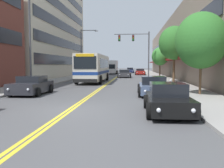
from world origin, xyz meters
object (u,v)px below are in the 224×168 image
Objects in this scene: car_red_parked_right_far at (140,72)px; street_tree_right_far at (160,56)px; city_bus at (94,67)px; street_lamp_left_far at (84,49)px; car_charcoal_parked_left_mid at (32,86)px; fire_hydrant at (171,84)px; street_tree_right_mid at (174,43)px; car_navy_moving_lead at (130,70)px; traffic_signal_mast at (137,46)px; box_truck at (112,67)px; car_black_parked_right_foreground at (168,100)px; street_lamp_left_near at (34,22)px; street_tree_right_near at (201,41)px; car_dark_grey_moving_second at (124,74)px; car_slate_blue_parked_right_mid at (153,86)px.

car_red_parked_right_far is 13.82m from street_tree_right_far.
city_bus is 1.49× the size of street_lamp_left_far.
fire_hydrant is (10.23, 3.45, -0.10)m from car_charcoal_parked_left_mid.
car_red_parked_right_far is 0.71× the size of street_tree_right_mid.
traffic_signal_mast reaches higher than car_navy_moving_lead.
box_truck is at bearing 82.44° from street_lamp_left_far.
car_black_parked_right_foreground is 0.45× the size of street_lamp_left_near.
street_lamp_left_near is at bearing 169.61° from street_tree_right_near.
car_navy_moving_lead is (3.91, 36.55, -1.20)m from city_bus.
car_dark_grey_moving_second is 25.92m from street_tree_right_near.
city_bus is 13.58m from car_charcoal_parked_left_mid.
traffic_signal_mast is 21.74m from street_tree_right_near.
city_bus is 1.76× the size of street_tree_right_mid.
street_tree_right_far is at bearing 60.23° from street_lamp_left_near.
city_bus is 14.22× the size of fire_hydrant.
box_truck is 1.10× the size of street_tree_right_mid.
traffic_signal_mast is at bearing 97.83° from fire_hydrant.
car_charcoal_parked_left_mid is 1.02× the size of car_black_parked_right_foreground.
car_black_parked_right_foreground is 42.93m from car_red_parked_right_far.
street_tree_right_mid reaches higher than car_red_parked_right_far.
car_charcoal_parked_left_mid is at bearing -133.92° from street_tree_right_mid.
fire_hydrant is at bearing -85.12° from car_navy_moving_lead.
city_bus is 14.41m from car_slate_blue_parked_right_mid.
traffic_signal_mast is at bearing 92.26° from car_slate_blue_parked_right_mid.
car_navy_moving_lead is at bearing 88.62° from car_dark_grey_moving_second.
fire_hydrant is (4.56, -21.63, -0.09)m from car_dark_grey_moving_second.
street_lamp_left_near is (-9.41, 8.56, 4.91)m from car_black_parked_right_foreground.
street_tree_right_mid is 11.23m from street_tree_right_far.
car_dark_grey_moving_second is at bearing -77.64° from box_truck.
street_lamp_left_far is (-6.27, -3.32, 3.99)m from car_dark_grey_moving_second.
street_lamp_left_near is at bearing -90.27° from street_lamp_left_far.
car_dark_grey_moving_second is 24.13m from street_lamp_left_near.
car_dark_grey_moving_second is at bearing 119.59° from traffic_signal_mast.
fire_hydrant is at bearing 61.89° from car_slate_blue_parked_right_mid.
car_navy_moving_lead is (6.27, 49.87, 0.02)m from car_charcoal_parked_left_mid.
car_navy_moving_lead is 29.20m from street_lamp_left_far.
car_black_parked_right_foreground is at bearing -42.31° from street_lamp_left_near.
car_dark_grey_moving_second is (-0.60, -24.79, -0.03)m from car_navy_moving_lead.
car_black_parked_right_foreground is at bearing -88.95° from car_slate_blue_parked_right_mid.
box_truck is (-6.68, 47.90, 0.99)m from car_black_parked_right_foreground.
street_tree_right_far is at bearing 64.09° from car_charcoal_parked_left_mid.
car_navy_moving_lead is 0.98× the size of car_dark_grey_moving_second.
car_slate_blue_parked_right_mid is at bearing -105.27° from street_tree_right_mid.
city_bus is 11.98m from street_lamp_left_near.
street_tree_right_far reaches higher than car_navy_moving_lead.
car_navy_moving_lead is 28.85m from traffic_signal_mast.
car_red_parked_right_far is at bearing -79.99° from car_navy_moving_lead.
street_lamp_left_far is (-9.19, 21.38, 4.01)m from car_slate_blue_parked_right_mid.
car_navy_moving_lead is at bearing 82.84° from car_charcoal_parked_left_mid.
traffic_signal_mast is 1.49× the size of street_tree_right_far.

